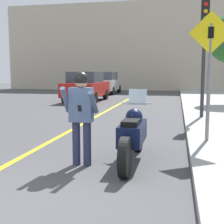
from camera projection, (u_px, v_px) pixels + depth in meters
road_center_line at (80, 125)px, 9.74m from camera, size 0.12×36.00×0.01m
building_backdrop at (152, 46)px, 28.54m from camera, size 28.00×1.20×8.04m
motorcycle at (133, 135)px, 5.68m from camera, size 0.62×2.38×1.31m
person_biker at (81, 109)px, 5.42m from camera, size 0.59×0.46×1.65m
crossing_sign at (210, 64)px, 6.68m from camera, size 0.91×0.08×2.78m
traffic_light at (204, 37)px, 10.20m from camera, size 0.26×0.30×3.82m
parked_car_red at (86, 86)px, 17.84m from camera, size 1.88×4.20×1.68m
parked_car_silver at (105, 83)px, 24.08m from camera, size 1.88×4.20×1.68m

